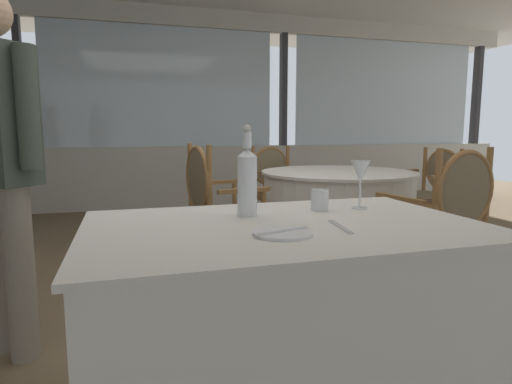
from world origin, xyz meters
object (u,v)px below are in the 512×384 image
(dining_chair_0_0, at_px, (445,217))
(dining_chair_0_2, at_px, (276,184))
(wine_glass, at_px, (361,173))
(water_tumbler, at_px, (320,200))
(dining_chair_0_1, at_px, (431,189))
(side_plate, at_px, (282,233))
(water_bottle, at_px, (247,180))
(dining_chair_0_3, at_px, (215,203))

(dining_chair_0_0, distance_m, dining_chair_0_2, 2.07)
(wine_glass, height_order, water_tumbler, wine_glass)
(dining_chair_0_1, bearing_deg, dining_chair_0_0, 45.31)
(side_plate, bearing_deg, water_tumbler, 50.78)
(dining_chair_0_1, relative_size, dining_chair_0_2, 1.00)
(water_tumbler, relative_size, dining_chair_0_2, 0.09)
(water_tumbler, bearing_deg, wine_glass, -4.60)
(water_tumbler, bearing_deg, dining_chair_0_0, 25.49)
(water_bottle, relative_size, dining_chair_0_1, 0.37)
(water_tumbler, relative_size, dining_chair_0_1, 0.09)
(dining_chair_0_2, bearing_deg, water_bottle, -30.70)
(wine_glass, bearing_deg, dining_chair_0_3, 103.76)
(dining_chair_0_0, xyz_separation_m, dining_chair_0_3, (-1.19, 0.86, 0.00))
(side_plate, relative_size, wine_glass, 0.95)
(wine_glass, height_order, dining_chair_0_0, dining_chair_0_0)
(wine_glass, height_order, dining_chair_0_2, wine_glass)
(dining_chair_0_2, bearing_deg, dining_chair_0_1, 44.89)
(wine_glass, bearing_deg, water_bottle, -178.43)
(dining_chair_0_0, bearing_deg, dining_chair_0_2, 0.00)
(water_tumbler, relative_size, dining_chair_0_3, 0.08)
(dining_chair_0_0, bearing_deg, water_bottle, 101.90)
(water_bottle, distance_m, wine_glass, 0.48)
(water_bottle, bearing_deg, dining_chair_0_0, 21.16)
(side_plate, height_order, dining_chair_0_1, dining_chair_0_1)
(side_plate, height_order, dining_chair_0_0, dining_chair_0_0)
(dining_chair_0_0, height_order, dining_chair_0_2, dining_chair_0_0)
(dining_chair_0_2, bearing_deg, wine_glass, -20.91)
(water_bottle, xyz_separation_m, water_tumbler, (0.31, 0.03, -0.09))
(dining_chair_0_1, xyz_separation_m, dining_chair_0_3, (-2.04, -0.33, 0.02))
(water_bottle, relative_size, wine_glass, 1.72)
(water_tumbler, bearing_deg, dining_chair_0_2, 74.62)
(wine_glass, distance_m, dining_chair_0_1, 2.43)
(wine_glass, distance_m, dining_chair_0_2, 2.63)
(dining_chair_0_0, relative_size, dining_chair_0_1, 1.07)
(side_plate, distance_m, dining_chair_0_3, 1.71)
(wine_glass, relative_size, water_tumbler, 2.37)
(wine_glass, xyz_separation_m, water_tumbler, (-0.17, 0.01, -0.10))
(water_bottle, distance_m, dining_chair_0_0, 1.47)
(wine_glass, height_order, dining_chair_0_1, wine_glass)
(side_plate, relative_size, dining_chair_0_1, 0.20)
(side_plate, distance_m, water_bottle, 0.35)
(dining_chair_0_0, height_order, dining_chair_0_1, dining_chair_0_0)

